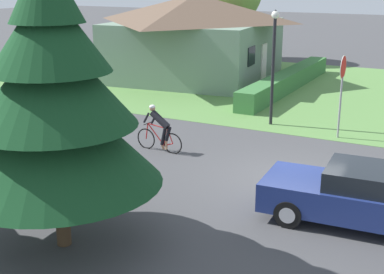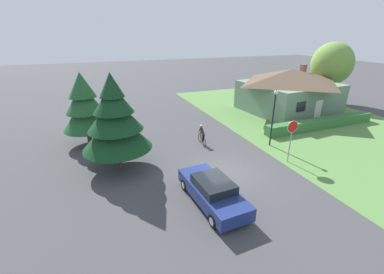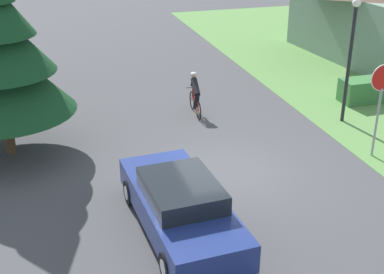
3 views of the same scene
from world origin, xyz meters
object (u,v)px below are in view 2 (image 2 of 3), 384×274
cottage_house (289,90)px  sedan_left_lane (212,191)px  street_lamp (274,112)px  conifer_tall_near (115,120)px  conifer_tall_far (84,106)px  deciduous_tree_right (332,64)px  stop_sign (292,133)px  cyclist (202,135)px

cottage_house → sedan_left_lane: cottage_house is taller
cottage_house → street_lamp: size_ratio=2.35×
cottage_house → conifer_tall_near: size_ratio=1.68×
cottage_house → conifer_tall_far: size_ratio=1.84×
conifer_tall_far → deciduous_tree_right: bearing=6.4°
cottage_house → conifer_tall_near: bearing=-166.1°
deciduous_tree_right → sedan_left_lane: bearing=-148.7°
sedan_left_lane → stop_sign: (6.52, 2.15, 1.37)m
cyclist → deciduous_tree_right: deciduous_tree_right is taller
cyclist → conifer_tall_far: 8.85m
stop_sign → conifer_tall_far: 14.42m
sedan_left_lane → deciduous_tree_right: (21.58, 13.11, 3.87)m
cyclist → stop_sign: size_ratio=0.60×
cottage_house → conifer_tall_far: 20.20m
stop_sign → deciduous_tree_right: size_ratio=0.41×
cyclist → deciduous_tree_right: 20.50m
street_lamp → conifer_tall_far: bearing=157.1°
stop_sign → street_lamp: 2.76m
deciduous_tree_right → conifer_tall_near: bearing=-163.1°
cyclist → stop_sign: (4.09, -4.68, 1.32)m
street_lamp → deciduous_tree_right: deciduous_tree_right is taller
cyclist → conifer_tall_far: conifer_tall_far is taller
street_lamp → conifer_tall_far: (-12.57, 5.31, 0.38)m
deciduous_tree_right → cottage_house: bearing=-169.4°
conifer_tall_near → deciduous_tree_right: deciduous_tree_right is taller
deciduous_tree_right → stop_sign: bearing=-143.9°
conifer_tall_far → stop_sign: bearing=-33.5°
sedan_left_lane → street_lamp: (7.10, 4.78, 1.96)m
conifer_tall_near → deciduous_tree_right: bearing=16.9°
conifer_tall_near → deciduous_tree_right: size_ratio=0.85×
cyclist → conifer_tall_far: bearing=71.6°
cyclist → street_lamp: (4.67, -2.05, 1.90)m
cyclist → street_lamp: bearing=-109.8°
street_lamp → conifer_tall_near: 10.93m
cottage_house → conifer_tall_far: conifer_tall_far is taller
cyclist → street_lamp: 5.44m
sedan_left_lane → cyclist: (2.43, 6.83, 0.06)m
cyclist → conifer_tall_near: size_ratio=0.29×
sedan_left_lane → conifer_tall_far: conifer_tall_far is taller
cottage_house → cyclist: 13.28m
sedan_left_lane → deciduous_tree_right: size_ratio=0.68×
conifer_tall_near → street_lamp: bearing=-3.3°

